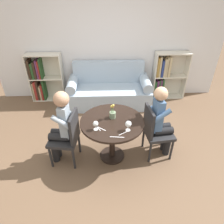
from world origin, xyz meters
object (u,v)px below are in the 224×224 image
Objects in this scene: couch at (109,91)px; person_right at (161,121)px; bookshelf_right at (165,75)px; chair_left at (68,136)px; wine_glass_right at (128,124)px; flower_vase at (113,113)px; chair_right at (155,130)px; person_left at (61,126)px; bookshelf_left at (42,78)px; wine_glass_left at (96,124)px.

person_right reaches higher than couch.
bookshelf_right is 1.23× the size of chair_left.
flower_vase is at bearing 122.89° from wine_glass_right.
chair_right is at bearing -68.47° from couch.
person_right reaches higher than bookshelf_right.
person_right reaches higher than chair_left.
bookshelf_right is 2.91m from person_left.
bookshelf_right is at bearing -23.83° from person_right.
bookshelf_left is 3.01m from person_right.
bookshelf_left is (-1.55, 0.26, 0.22)m from couch.
wine_glass_right is at bearing -4.66° from wine_glass_left.
flower_vase is (0.24, 0.27, -0.02)m from wine_glass_left.
wine_glass_left is at bearing 175.34° from wine_glass_right.
person_left is 0.57m from wine_glass_left.
wine_glass_left is (-0.99, -0.25, 0.17)m from person_right.
wine_glass_right is at bearing -83.92° from couch.
wine_glass_left is (-0.23, -1.93, 0.51)m from couch.
wine_glass_right is 0.62× the size of flower_vase.
couch is 1.66× the size of bookshelf_right.
bookshelf_left is 2.18m from person_left.
couch is at bearing 83.13° from wine_glass_left.
wine_glass_right reaches higher than wine_glass_left.
bookshelf_right is 2.35m from flower_vase.
wine_glass_left is (-1.57, -2.19, 0.26)m from bookshelf_right.
couch is at bearing 14.31° from chair_right.
chair_left is (-2.00, -2.04, -0.06)m from bookshelf_right.
person_right is at bearing -106.61° from bookshelf_right.
flower_vase is (0.76, 0.10, 0.13)m from person_left.
wine_glass_left is at bearing 79.77° from person_left.
wine_glass_left is at bearing -125.57° from bookshelf_right.
bookshelf_right reaches higher than wine_glass_left.
chair_right is at bearing 30.61° from wine_glass_right.
flower_vase reaches higher than chair_left.
person_right is 0.64m from wine_glass_right.
chair_left is 6.63× the size of wine_glass_left.
flower_vase is (-0.75, 0.02, 0.15)m from person_right.
person_right is at bearing 27.94° from wine_glass_right.
couch is 1.91m from chair_left.
chair_left is 0.56m from wine_glass_left.
person_right is at bearing 101.11° from person_left.
couch reaches higher than chair_right.
chair_right reaches higher than wine_glass_right.
bookshelf_left reaches higher than chair_left.
wine_glass_right is (0.88, -0.19, 0.33)m from chair_left.
chair_right is at bearing 94.78° from person_right.
wine_glass_right is (-1.13, -2.23, 0.27)m from bookshelf_right.
person_left is 1.51m from person_right.
chair_right is (1.34, 0.08, 0.00)m from chair_left.
bookshelf_right is 2.03m from person_right.
bookshelf_right is 2.07m from chair_right.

